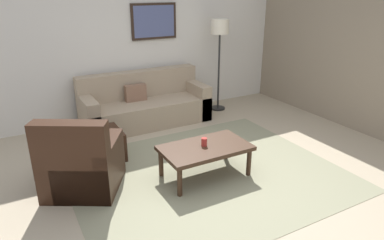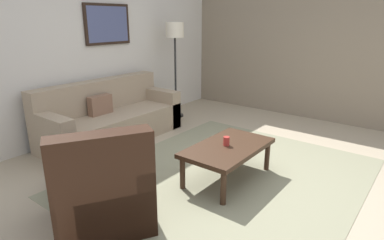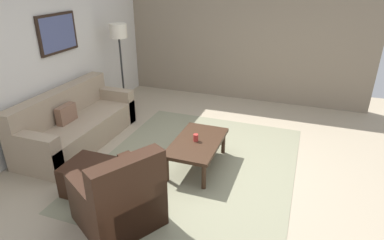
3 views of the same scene
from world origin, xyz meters
TOP-DOWN VIEW (x-y plane):
  - ground_plane at (0.00, 0.00)m, footprint 8.00×8.00m
  - rear_partition at (0.00, 2.60)m, footprint 6.00×0.12m
  - stone_feature_panel at (3.00, 0.00)m, footprint 0.12×5.20m
  - area_rug at (0.00, 0.00)m, footprint 3.31×2.77m
  - couch_main at (-0.01, 2.12)m, footprint 2.17×0.85m
  - armchair_leather at (-1.47, 0.37)m, footprint 1.09×1.09m
  - ottoman at (-1.05, 1.08)m, footprint 0.56×0.56m
  - coffee_table at (-0.04, -0.02)m, footprint 1.10×0.64m
  - cup at (-0.04, 0.00)m, footprint 0.07×0.07m
  - lamp_standing at (1.51, 2.08)m, footprint 0.32×0.32m
  - framed_artwork at (0.41, 2.51)m, footprint 0.84×0.04m

SIDE VIEW (x-z plane):
  - ground_plane at x=0.00m, z-range 0.00..0.00m
  - area_rug at x=0.00m, z-range 0.00..0.01m
  - ottoman at x=-1.05m, z-range 0.00..0.40m
  - couch_main at x=-0.01m, z-range -0.14..0.74m
  - armchair_leather at x=-1.47m, z-range -0.17..0.78m
  - coffee_table at x=-0.04m, z-range 0.15..0.56m
  - cup at x=-0.04m, z-range 0.41..0.51m
  - rear_partition at x=0.00m, z-range 0.00..2.80m
  - stone_feature_panel at x=3.00m, z-range 0.00..2.80m
  - lamp_standing at x=1.51m, z-range 0.55..2.26m
  - framed_artwork at x=0.41m, z-range 1.38..1.99m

